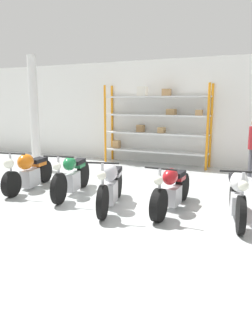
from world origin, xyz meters
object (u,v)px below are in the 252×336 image
motorcycle_red (172,189)px  motorcycle_silver (111,184)px  motorcycle_orange (29,171)px  shelving_rack (155,122)px  motorcycle_white (238,194)px  motorcycle_green (72,175)px

motorcycle_red → motorcycle_silver: bearing=-71.4°
motorcycle_orange → motorcycle_red: bearing=79.9°
motorcycle_silver → shelving_rack: bearing=174.3°
shelving_rack → motorcycle_white: size_ratio=1.90×
shelving_rack → motorcycle_orange: size_ratio=1.80×
motorcycle_orange → motorcycle_white: 5.02m
motorcycle_white → motorcycle_red: bearing=-104.4°
motorcycle_red → motorcycle_green: bearing=-90.9°
shelving_rack → motorcycle_red: shelving_rack is taller
motorcycle_green → shelving_rack: bearing=162.6°
motorcycle_green → motorcycle_silver: motorcycle_silver is taller
shelving_rack → motorcycle_silver: (0.84, -4.96, -0.98)m
motorcycle_silver → motorcycle_red: size_ratio=0.97×
motorcycle_orange → motorcycle_white: (5.02, -0.14, 0.05)m
motorcycle_green → motorcycle_silver: bearing=57.8°
motorcycle_silver → motorcycle_white: (2.46, 0.31, 0.01)m
shelving_rack → motorcycle_green: shelving_rack is taller
motorcycle_orange → motorcycle_silver: bearing=71.1°
shelving_rack → motorcycle_green: (-0.42, -4.49, -1.01)m
motorcycle_green → motorcycle_white: (3.72, -0.15, 0.03)m
motorcycle_orange → motorcycle_green: (1.29, 0.01, 0.02)m
motorcycle_green → motorcycle_white: bearing=75.7°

